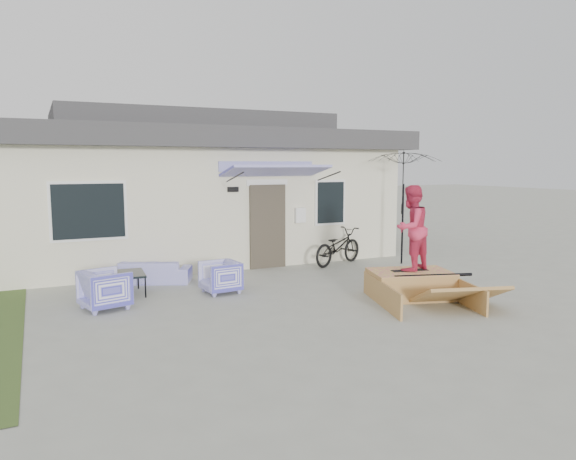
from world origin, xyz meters
name	(u,v)px	position (x,y,z in m)	size (l,w,h in m)	color
ground	(318,319)	(0.00, 0.00, 0.00)	(90.00, 90.00, 0.00)	#999B8E
house	(190,186)	(0.00, 7.99, 1.94)	(10.80, 8.49, 4.10)	beige
loveseat	(152,268)	(-1.98, 4.03, 0.33)	(1.70, 0.50, 0.66)	#3937BD
armchair_left	(105,287)	(-3.17, 2.20, 0.39)	(0.77, 0.72, 0.79)	#3937BD
armchair_right	(220,275)	(-0.91, 2.46, 0.36)	(0.70, 0.66, 0.72)	#3937BD
coffee_table	(121,284)	(-2.77, 3.12, 0.22)	(0.90, 0.90, 0.45)	black
bicycle	(338,243)	(2.82, 4.08, 0.58)	(0.63, 1.82, 1.16)	black
patio_umbrella	(403,197)	(4.41, 3.47, 1.75)	(2.32, 2.23, 2.20)	black
skate_ramp	(410,284)	(2.35, 0.51, 0.26)	(1.54, 2.05, 0.51)	#A77840
skateboard	(410,270)	(2.37, 0.55, 0.54)	(0.74, 0.18, 0.05)	black
skater	(411,227)	(2.37, 0.55, 1.40)	(0.82, 0.63, 1.67)	#D63054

